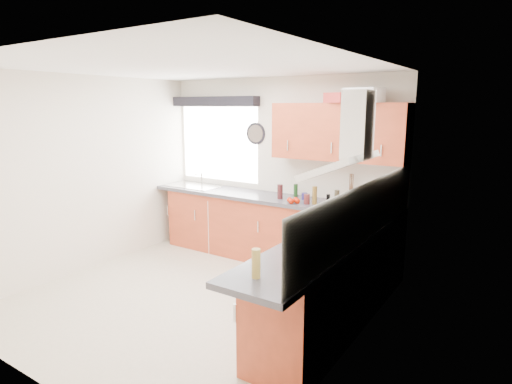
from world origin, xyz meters
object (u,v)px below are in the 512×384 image
Objects in this scene: oven at (332,284)px; extractor_hood at (348,145)px; washing_machine at (233,225)px; upper_cabinets at (338,132)px.

extractor_hood is (0.10, -0.00, 1.34)m from oven.
extractor_hood reaches higher than washing_machine.
oven is 1.35m from extractor_hood.
upper_cabinets is (-0.55, 1.32, 1.38)m from oven.
washing_machine is (-1.55, -0.10, -1.41)m from upper_cabinets.
upper_cabinets is (-0.65, 1.33, 0.03)m from extractor_hood.
extractor_hood is 0.99× the size of washing_machine.
upper_cabinets reaches higher than extractor_hood.
oven is at bearing -40.06° from washing_machine.
oven is 0.50× the size of upper_cabinets.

